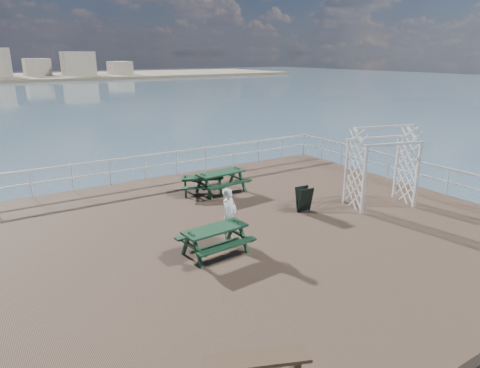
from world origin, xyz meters
name	(u,v)px	position (x,y,z in m)	size (l,w,h in m)	color
ground	(228,239)	(0.00, 0.00, -0.15)	(18.00, 14.00, 0.30)	brown
sea_backdrop	(33,73)	(12.54, 134.07, -0.51)	(300.00, 300.00, 9.20)	#415B6D
railing	(187,185)	(-0.07, 2.57, 0.87)	(17.77, 13.76, 1.10)	silver
picnic_table_b	(203,181)	(1.20, 3.88, 0.49)	(1.96, 1.81, 0.77)	#12331B
picnic_table_c	(221,177)	(1.88, 3.65, 0.59)	(2.02, 1.68, 0.92)	#12331B
picnic_table_d	(215,235)	(-0.94, -0.92, 0.54)	(1.83, 1.52, 0.85)	#12331B
flat_bench_near	(257,364)	(-2.71, -5.43, 0.37)	(1.76, 1.05, 0.50)	#4E3928
trellis_arbor	(381,171)	(5.89, -0.64, 1.26)	(2.53, 1.79, 2.84)	silver
sandwich_board	(304,199)	(3.20, 0.29, 0.42)	(0.57, 0.45, 0.87)	black
person	(229,215)	(-0.20, -0.43, 0.79)	(0.58, 0.38, 1.58)	white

